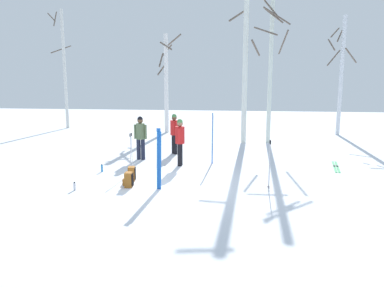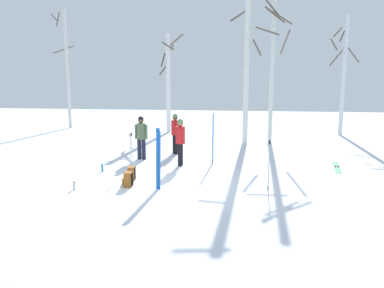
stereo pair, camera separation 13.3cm
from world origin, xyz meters
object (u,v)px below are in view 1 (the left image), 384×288
water_bottle_0 (75,186)px  birch_tree_3 (271,62)px  person_2 (180,139)px  ski_poles_0 (270,164)px  birch_tree_2 (245,61)px  ski_pair_planted_1 (212,139)px  ski_poles_1 (131,152)px  person_0 (140,135)px  backpack_1 (128,180)px  water_bottle_1 (102,168)px  birch_tree_0 (64,68)px  birch_tree_4 (341,73)px  backpack_0 (131,174)px  ski_pair_lying_0 (336,167)px  birch_tree_1 (166,81)px  ski_pair_planted_0 (159,159)px  person_1 (174,131)px

water_bottle_0 → birch_tree_3: (5.96, 9.23, 3.93)m
person_2 → ski_poles_0: size_ratio=1.21×
water_bottle_0 → birch_tree_2: (4.70, 8.84, 3.95)m
ski_pair_planted_1 → ski_poles_1: (-2.54, -1.88, -0.22)m
person_0 → ski_pair_planted_1: size_ratio=0.90×
backpack_1 → birch_tree_3: (4.55, 8.71, 3.82)m
water_bottle_1 → birch_tree_3: bearing=49.6°
person_2 → birch_tree_0: (-9.56, 10.01, 3.05)m
birch_tree_4 → backpack_0: bearing=-127.7°
ski_pair_lying_0 → birch_tree_1: size_ratio=0.31×
ski_pair_planted_0 → ski_poles_1: (-1.34, 1.63, -0.14)m
birch_tree_1 → birch_tree_3: birch_tree_3 is taller
person_1 → birch_tree_0: size_ratio=0.22×
person_1 → ski_poles_1: bearing=-102.2°
person_1 → person_2: 2.24m
person_0 → water_bottle_1: bearing=-109.3°
ski_pair_planted_0 → ski_poles_0: ski_pair_planted_0 is taller
ski_poles_1 → ski_poles_0: bearing=-15.5°
ski_pair_lying_0 → birch_tree_2: size_ratio=0.23×
ski_pair_planted_1 → person_2: bearing=-157.8°
backpack_0 → birch_tree_1: birch_tree_1 is taller
ski_poles_0 → birch_tree_4: (4.76, 11.90, 2.81)m
ski_poles_1 → water_bottle_1: ski_poles_1 is taller
birch_tree_0 → birch_tree_1: birch_tree_0 is taller
ski_pair_lying_0 → ski_pair_planted_1: bearing=-178.8°
person_0 → birch_tree_2: size_ratio=0.22×
person_2 → ski_pair_planted_0: (-0.06, -3.04, -0.11)m
birch_tree_4 → backpack_1: bearing=-125.7°
ski_pair_planted_0 → birch_tree_0: 16.45m
backpack_1 → birch_tree_0: bearing=123.5°
backpack_0 → birch_tree_4: bearing=52.3°
ski_pair_lying_0 → water_bottle_0: water_bottle_0 is taller
ski_poles_1 → backpack_1: bearing=-75.6°
birch_tree_2 → water_bottle_0: bearing=-118.0°
water_bottle_0 → birch_tree_0: bearing=118.0°
ski_pair_planted_0 → birch_tree_0: birch_tree_0 is taller
ski_poles_1 → birch_tree_4: bearing=49.3°
person_2 → ski_pair_planted_0: size_ratio=0.98×
ski_pair_planted_1 → water_bottle_1: (-3.62, -1.79, -0.83)m
person_2 → ski_pair_lying_0: (5.62, 0.56, -0.97)m
person_2 → ski_poles_0: (3.02, -2.63, -0.22)m
person_2 → birch_tree_2: bearing=66.9°
birch_tree_3 → backpack_1: bearing=-117.6°
ski_pair_planted_0 → person_2: bearing=88.9°
ski_poles_0 → birch_tree_4: 13.12m
backpack_0 → water_bottle_0: size_ratio=1.85×
birch_tree_3 → ski_pair_planted_0: bearing=-112.3°
ski_poles_1 → birch_tree_1: bearing=95.7°
person_0 → water_bottle_1: 2.42m
birch_tree_3 → birch_tree_4: 5.51m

